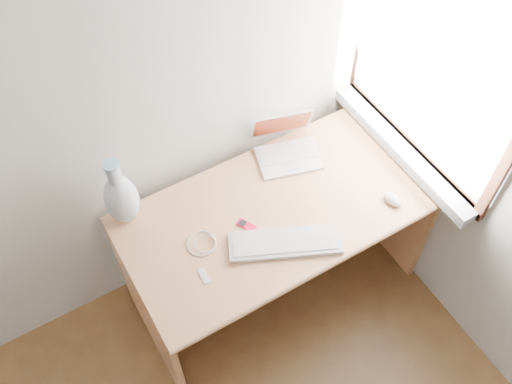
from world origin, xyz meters
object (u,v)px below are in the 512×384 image
external_keyboard (285,243)px  vase (121,198)px  desk (267,221)px  laptop (284,147)px

external_keyboard → vase: (-0.52, 0.47, 0.14)m
desk → vase: bearing=160.9°
laptop → external_keyboard: (-0.27, -0.43, -0.03)m
vase → desk: bearing=-19.1°
laptop → external_keyboard: laptop is taller
external_keyboard → vase: bearing=163.3°
laptop → vase: 0.80m
vase → laptop: bearing=-2.8°
desk → laptop: (0.19, 0.17, 0.26)m
desk → laptop: 0.36m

